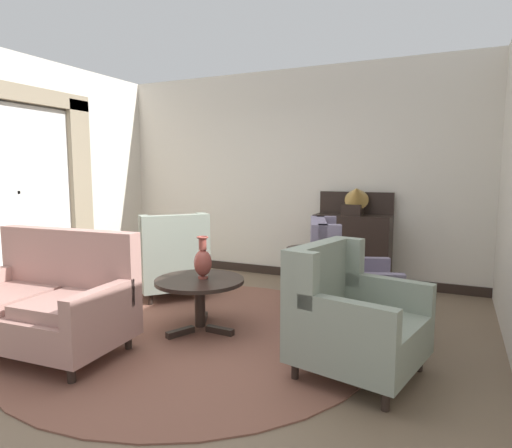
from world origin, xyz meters
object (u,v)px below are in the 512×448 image
porcelain_vase (203,261)px  sideboard (352,246)px  armchair_near_window (172,261)px  armchair_near_sideboard (351,319)px  coffee_table (200,289)px  gramophone (356,198)px  settee (46,303)px  armchair_far_left (344,283)px  side_table (308,275)px

porcelain_vase → sideboard: sideboard is taller
armchair_near_window → armchair_near_sideboard: (2.39, -1.08, -0.02)m
coffee_table → gramophone: 2.42m
armchair_near_sideboard → sideboard: sideboard is taller
settee → gramophone: gramophone is taller
settee → armchair_near_sideboard: size_ratio=1.48×
coffee_table → armchair_far_left: armchair_far_left is taller
coffee_table → settee: 1.31m
settee → armchair_near_window: size_ratio=1.35×
armchair_near_sideboard → sideboard: (-0.52, 2.41, 0.13)m
porcelain_vase → armchair_near_sideboard: bearing=-11.4°
coffee_table → side_table: (0.77, 0.90, 0.02)m
armchair_far_left → gramophone: gramophone is taller
armchair_far_left → sideboard: sideboard is taller
armchair_near_sideboard → gramophone: 2.49m
armchair_near_sideboard → porcelain_vase: bearing=91.0°
armchair_far_left → armchair_near_sideboard: bearing=178.3°
porcelain_vase → side_table: 1.18m
side_table → gramophone: gramophone is taller
settee → armchair_near_window: armchair_near_window is taller
armchair_near_sideboard → sideboard: 2.47m
armchair_near_sideboard → armchair_near_window: bearing=78.1°
armchair_far_left → side_table: armchair_far_left is taller
gramophone → armchair_near_sideboard: bearing=-78.4°
armchair_near_window → armchair_near_sideboard: armchair_near_window is taller
side_table → settee: bearing=-132.8°
coffee_table → armchair_near_sideboard: size_ratio=0.83×
armchair_far_left → sideboard: size_ratio=0.84×
armchair_far_left → sideboard: 1.50m
settee → gramophone: (1.93, 2.99, 0.77)m
coffee_table → armchair_near_window: (-0.91, 0.82, 0.03)m
settee → side_table: (1.70, 1.83, 0.01)m
coffee_table → gramophone: bearing=64.0°
coffee_table → gramophone: size_ratio=1.77×
sideboard → gramophone: size_ratio=2.63×
sideboard → coffee_table: bearing=-114.1°
coffee_table → armchair_far_left: 1.38m
settee → coffee_table: bearing=41.6°
armchair_near_sideboard → gramophone: bearing=24.0°
armchair_far_left → armchair_near_window: size_ratio=0.95×
armchair_near_window → side_table: (1.68, 0.09, -0.02)m
settee → armchair_far_left: (2.13, 1.61, 0.03)m
gramophone → porcelain_vase: bearing=-115.9°
porcelain_vase → side_table: size_ratio=0.56×
coffee_table → armchair_far_left: bearing=29.3°
gramophone → armchair_near_window: bearing=-146.9°
gramophone → side_table: bearing=-101.4°
armchair_near_sideboard → sideboard: size_ratio=0.81×
armchair_far_left → armchair_near_sideboard: 0.98m
porcelain_vase → armchair_far_left: armchair_far_left is taller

